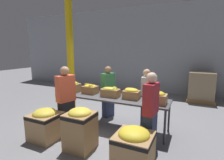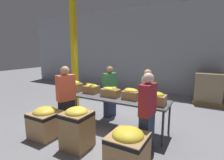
{
  "view_description": "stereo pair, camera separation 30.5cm",
  "coord_description": "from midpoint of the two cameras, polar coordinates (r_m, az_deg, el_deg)",
  "views": [
    {
      "loc": [
        1.92,
        -3.96,
        2.02
      ],
      "look_at": [
        0.05,
        0.0,
        1.25
      ],
      "focal_mm": 28.0,
      "sensor_mm": 36.0,
      "label": 1
    },
    {
      "loc": [
        2.19,
        -3.82,
        2.02
      ],
      "look_at": [
        0.05,
        0.0,
        1.25
      ],
      "focal_mm": 28.0,
      "sensor_mm": 36.0,
      "label": 2
    }
  ],
  "objects": [
    {
      "name": "support_pillar",
      "position": [
        6.18,
        -14.91,
        9.41
      ],
      "size": [
        0.16,
        0.16,
        4.0
      ],
      "color": "yellow",
      "rests_on": "ground_plane"
    },
    {
      "name": "donation_bin_1",
      "position": [
        3.75,
        -12.73,
        -14.92
      ],
      "size": [
        0.55,
        0.55,
        0.87
      ],
      "color": "#A37A4C",
      "rests_on": "ground_plane"
    },
    {
      "name": "donation_bin_2",
      "position": [
        3.29,
        4.32,
        -20.49
      ],
      "size": [
        0.66,
        0.66,
        0.68
      ],
      "color": "tan",
      "rests_on": "ground_plane"
    },
    {
      "name": "banana_box_4",
      "position": [
        4.03,
        12.56,
        -5.56
      ],
      "size": [
        0.4,
        0.32,
        0.29
      ],
      "color": "tan",
      "rests_on": "sorting_table"
    },
    {
      "name": "volunteer_2",
      "position": [
        4.84,
        9.26,
        -5.42
      ],
      "size": [
        0.21,
        0.41,
        1.51
      ],
      "rotation": [
        0.0,
        0.0,
        -1.54
      ],
      "color": "#2D3856",
      "rests_on": "ground_plane"
    },
    {
      "name": "banana_box_0",
      "position": [
        5.2,
        -14.41,
        -2.05
      ],
      "size": [
        0.42,
        0.29,
        0.31
      ],
      "color": "#A37A4C",
      "rests_on": "sorting_table"
    },
    {
      "name": "sorting_table",
      "position": [
        4.57,
        -2.54,
        -6.03
      ],
      "size": [
        3.02,
        0.78,
        0.82
      ],
      "color": "#4C4C51",
      "rests_on": "ground_plane"
    },
    {
      "name": "volunteer_3",
      "position": [
        3.59,
        10.07,
        -10.27
      ],
      "size": [
        0.25,
        0.44,
        1.59
      ],
      "rotation": [
        0.0,
        0.0,
        1.49
      ],
      "color": "#2D3856",
      "rests_on": "ground_plane"
    },
    {
      "name": "banana_box_3",
      "position": [
        4.33,
        4.33,
        -4.37
      ],
      "size": [
        0.4,
        0.29,
        0.28
      ],
      "color": "#A37A4C",
      "rests_on": "sorting_table"
    },
    {
      "name": "banana_box_2",
      "position": [
        4.52,
        -2.46,
        -3.86
      ],
      "size": [
        0.47,
        0.26,
        0.27
      ],
      "color": "#A37A4C",
      "rests_on": "sorting_table"
    },
    {
      "name": "volunteer_1",
      "position": [
        4.48,
        -16.69,
        -6.21
      ],
      "size": [
        0.34,
        0.48,
        1.63
      ],
      "rotation": [
        0.0,
        0.0,
        1.25
      ],
      "color": "black",
      "rests_on": "ground_plane"
    },
    {
      "name": "banana_box_1",
      "position": [
        4.91,
        -8.9,
        -2.81
      ],
      "size": [
        0.39,
        0.33,
        0.28
      ],
      "color": "olive",
      "rests_on": "sorting_table"
    },
    {
      "name": "ground_plane",
      "position": [
        4.84,
        -2.47,
        -14.77
      ],
      "size": [
        30.0,
        30.0,
        0.0
      ],
      "primitive_type": "plane",
      "color": "gray"
    },
    {
      "name": "donation_bin_0",
      "position": [
        4.39,
        -22.84,
        -12.84
      ],
      "size": [
        0.62,
        0.62,
        0.72
      ],
      "color": "tan",
      "rests_on": "ground_plane"
    },
    {
      "name": "volunteer_0",
      "position": [
        5.25,
        -2.95,
        -3.93
      ],
      "size": [
        0.33,
        0.46,
        1.54
      ],
      "rotation": [
        0.0,
        0.0,
        -1.9
      ],
      "color": "#2D3856",
      "rests_on": "ground_plane"
    },
    {
      "name": "pallet_stack_0",
      "position": [
        7.64,
        26.09,
        -2.04
      ],
      "size": [
        1.0,
        1.0,
        1.16
      ],
      "color": "olive",
      "rests_on": "ground_plane"
    },
    {
      "name": "wall_back",
      "position": [
        8.48,
        11.38,
        9.6
      ],
      "size": [
        16.0,
        0.08,
        4.0
      ],
      "color": "#9399A3",
      "rests_on": "ground_plane"
    }
  ]
}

